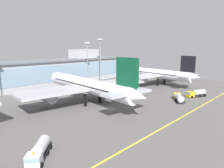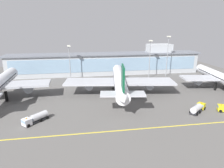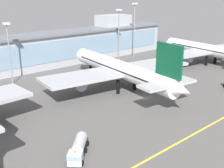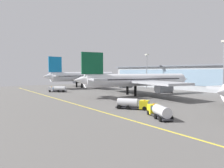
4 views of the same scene
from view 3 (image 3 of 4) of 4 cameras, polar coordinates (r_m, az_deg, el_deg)
The scene contains 9 objects.
ground_plane at distance 84.70m, azimuth 6.57°, elevation -2.89°, with size 180.00×180.00×0.00m, color #5B5956.
taxiway_centreline_stripe at distance 73.15m, azimuth 19.55°, elevation -7.31°, with size 144.00×0.50×0.01m, color yellow.
terminal_building at distance 124.15m, azimuth -11.46°, elevation 7.07°, with size 126.29×14.00×19.00m.
airliner_near_right at distance 90.78m, azimuth 1.66°, elevation 2.90°, with size 51.55×57.91×17.65m.
airliner_far_right at distance 131.24m, azimuth 18.19°, elevation 6.47°, with size 38.26×50.18×16.33m.
service_truck_far at distance 56.02m, azimuth -6.73°, elevation -12.64°, with size 8.11×8.11×2.90m.
apron_light_mast_west at distance 123.62m, azimuth 1.37°, elevation 10.99°, with size 1.80×1.80×22.98m.
apron_light_mast_centre at distance 134.27m, azimuth 4.45°, elevation 12.00°, with size 1.80×1.80×25.12m.
apron_light_mast_east at distance 100.42m, azimuth -19.84°, elevation 7.56°, with size 1.80×1.80×20.50m.
Camera 3 is at (-59.48, -52.43, 29.80)m, focal length 46.09 mm.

